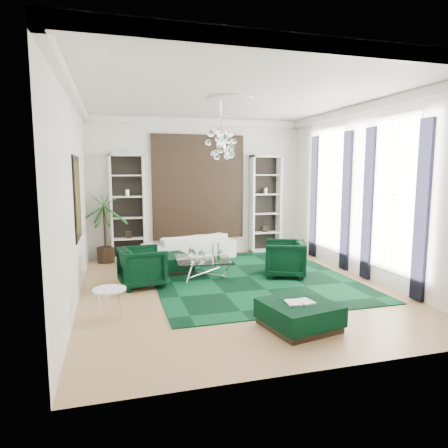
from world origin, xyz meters
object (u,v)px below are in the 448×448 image
object	(u,v)px
sofa	(189,247)
palm	(104,216)
armchair_right	(285,259)
ottoman_side	(169,264)
armchair_left	(142,267)
ottoman_front	(299,315)
side_table	(110,305)
coffee_table	(204,268)

from	to	relation	value
sofa	palm	xyz separation A→B (m)	(-2.14, 0.30, 0.85)
armchair_right	ottoman_side	size ratio (longest dim) A/B	0.99
sofa	armchair_left	xyz separation A→B (m)	(-1.39, -2.15, 0.06)
palm	armchair_left	bearing A→B (deg)	-72.94
armchair_left	armchair_right	distance (m)	3.14
armchair_right	palm	world-z (taller)	palm
ottoman_front	side_table	xyz separation A→B (m)	(-2.75, 1.12, 0.05)
coffee_table	palm	distance (m)	3.12
ottoman_side	armchair_left	bearing A→B (deg)	-124.90
armchair_left	palm	size ratio (longest dim) A/B	0.37
side_table	palm	distance (m)	4.32
armchair_right	coffee_table	bearing A→B (deg)	-82.33
ottoman_front	armchair_right	bearing A→B (deg)	69.84
ottoman_front	sofa	bearing A→B (deg)	98.16
ottoman_side	palm	world-z (taller)	palm
ottoman_side	ottoman_front	size ratio (longest dim) A/B	0.90
coffee_table	ottoman_side	world-z (taller)	coffee_table
coffee_table	armchair_right	bearing A→B (deg)	-15.23
armchair_left	side_table	size ratio (longest dim) A/B	1.72
armchair_right	ottoman_side	bearing A→B (deg)	-90.75
side_table	ottoman_front	bearing A→B (deg)	-22.18
armchair_left	side_table	bearing A→B (deg)	152.00
coffee_table	side_table	xyz separation A→B (m)	(-2.02, -2.16, 0.04)
armchair_left	side_table	distance (m)	1.88
coffee_table	ottoman_front	world-z (taller)	coffee_table
armchair_right	palm	size ratio (longest dim) A/B	0.37
armchair_right	ottoman_side	distance (m)	2.68
ottoman_side	side_table	size ratio (longest dim) A/B	1.73
sofa	armchair_right	size ratio (longest dim) A/B	2.68
ottoman_front	side_table	distance (m)	2.97
side_table	palm	world-z (taller)	palm
armchair_left	ottoman_side	size ratio (longest dim) A/B	0.99
ottoman_side	ottoman_front	world-z (taller)	same
coffee_table	palm	world-z (taller)	palm
ottoman_side	coffee_table	bearing A→B (deg)	-40.81
palm	ottoman_front	bearing A→B (deg)	-61.76
armchair_left	palm	world-z (taller)	palm
ottoman_front	palm	world-z (taller)	palm
ottoman_front	palm	xyz separation A→B (m)	(-2.87, 5.33, 1.00)
armchair_left	armchair_right	xyz separation A→B (m)	(3.14, -0.08, 0.00)
coffee_table	palm	bearing A→B (deg)	136.07
armchair_right	ottoman_front	world-z (taller)	armchair_right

